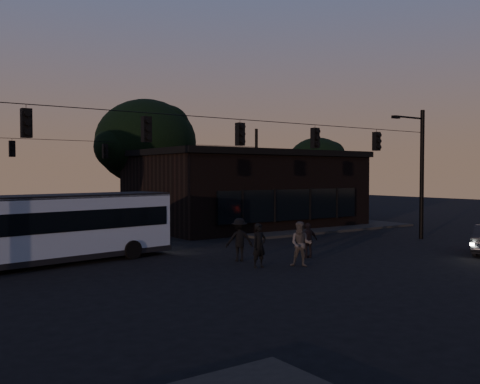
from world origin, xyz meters
TOP-DOWN VIEW (x-y plane):
  - ground at (0.00, 0.00)m, footprint 120.00×120.00m
  - sidewalk_far_right at (12.00, 14.00)m, footprint 14.00×10.00m
  - building at (9.00, 15.97)m, footprint 15.40×10.41m
  - tree_behind at (4.00, 22.00)m, footprint 7.60×7.60m
  - tree_right at (18.00, 18.00)m, footprint 5.20×5.20m
  - signal_rig_near at (0.00, 4.00)m, footprint 26.24×0.30m
  - signal_rig_far at (0.00, 20.00)m, footprint 26.24×0.30m
  - bus at (-7.09, 7.53)m, footprint 10.64×3.96m
  - pedestrian_a at (-0.55, 1.87)m, footprint 0.67×0.45m
  - pedestrian_b at (1.01, 1.09)m, footprint 1.12×1.14m
  - pedestrian_c at (2.77, 2.56)m, footprint 0.98×0.52m
  - pedestrian_d at (-0.27, 3.67)m, footprint 1.38×1.09m

SIDE VIEW (x-z plane):
  - ground at x=0.00m, z-range 0.00..0.00m
  - sidewalk_far_right at x=12.00m, z-range 0.00..0.15m
  - pedestrian_c at x=2.77m, z-range 0.00..1.60m
  - pedestrian_a at x=-0.55m, z-range 0.00..1.80m
  - pedestrian_b at x=1.01m, z-range 0.00..1.85m
  - pedestrian_d at x=-0.27m, z-range 0.00..1.87m
  - bus at x=-7.09m, z-range 0.18..3.10m
  - building at x=9.00m, z-range 0.01..5.41m
  - signal_rig_far at x=0.00m, z-range 0.45..7.95m
  - signal_rig_near at x=0.00m, z-range 0.70..8.20m
  - tree_right at x=18.00m, z-range 1.20..8.06m
  - tree_behind at x=4.00m, z-range 1.48..10.91m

